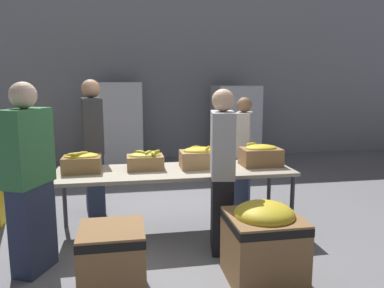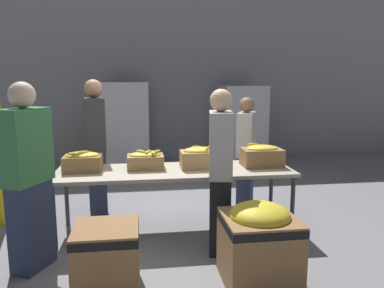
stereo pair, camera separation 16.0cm
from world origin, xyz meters
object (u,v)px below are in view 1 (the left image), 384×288
(banana_box_2, at_px, (200,157))
(volunteer_0, at_px, (243,153))
(banana_box_1, at_px, (145,160))
(pallet_stack_2, at_px, (235,125))
(donation_bin_0, at_px, (113,259))
(volunteer_3, at_px, (222,172))
(banana_box_0, at_px, (82,162))
(pallet_stack_1, at_px, (114,136))
(sorting_table, at_px, (175,174))
(volunteer_2, at_px, (93,148))
(banana_box_3, at_px, (261,155))
(pallet_stack_0, at_px, (118,126))
(volunteer_1, at_px, (29,180))
(donation_bin_1, at_px, (263,240))

(banana_box_2, height_order, volunteer_0, volunteer_0)
(banana_box_1, height_order, pallet_stack_2, pallet_stack_2)
(banana_box_1, xyz_separation_m, donation_bin_0, (-0.35, -1.37, -0.53))
(banana_box_1, distance_m, volunteer_3, 1.02)
(banana_box_2, distance_m, pallet_stack_2, 3.84)
(banana_box_0, relative_size, pallet_stack_1, 0.34)
(banana_box_1, xyz_separation_m, banana_box_2, (0.65, -0.04, 0.02))
(sorting_table, relative_size, donation_bin_0, 4.67)
(banana_box_0, height_order, volunteer_2, volunteer_2)
(banana_box_3, distance_m, pallet_stack_0, 3.98)
(volunteer_1, bearing_deg, volunteer_0, -35.12)
(donation_bin_0, relative_size, pallet_stack_1, 0.47)
(pallet_stack_1, bearing_deg, volunteer_0, -58.91)
(sorting_table, bearing_deg, banana_box_1, 163.84)
(banana_box_0, bearing_deg, donation_bin_1, -38.75)
(donation_bin_0, bearing_deg, sorting_table, 61.43)
(banana_box_0, relative_size, pallet_stack_2, 0.25)
(volunteer_2, relative_size, pallet_stack_2, 1.07)
(banana_box_0, bearing_deg, pallet_stack_0, 84.36)
(banana_box_1, bearing_deg, sorting_table, -16.16)
(volunteer_0, xyz_separation_m, donation_bin_1, (-0.44, -1.97, -0.39))
(volunteer_2, bearing_deg, volunteer_3, 36.26)
(volunteer_3, bearing_deg, volunteer_1, 104.31)
(banana_box_2, height_order, banana_box_3, banana_box_3)
(donation_bin_1, bearing_deg, donation_bin_0, -180.00)
(volunteer_1, height_order, volunteer_2, volunteer_2)
(volunteer_3, bearing_deg, volunteer_0, -15.97)
(pallet_stack_0, relative_size, pallet_stack_1, 1.39)
(banana_box_3, distance_m, pallet_stack_2, 3.62)
(banana_box_0, height_order, donation_bin_0, banana_box_0)
(sorting_table, bearing_deg, banana_box_2, 9.81)
(volunteer_2, bearing_deg, banana_box_2, 51.72)
(banana_box_1, relative_size, pallet_stack_2, 0.25)
(sorting_table, distance_m, pallet_stack_0, 3.68)
(banana_box_1, bearing_deg, donation_bin_0, -104.47)
(banana_box_0, height_order, banana_box_2, banana_box_2)
(banana_box_0, xyz_separation_m, pallet_stack_0, (0.35, 3.54, 0.00))
(sorting_table, xyz_separation_m, volunteer_0, (1.05, 0.71, 0.07))
(banana_box_0, distance_m, pallet_stack_2, 4.53)
(volunteer_1, xyz_separation_m, pallet_stack_0, (0.72, 4.33, -0.01))
(pallet_stack_2, bearing_deg, volunteer_3, -108.36)
(donation_bin_1, height_order, pallet_stack_0, pallet_stack_0)
(sorting_table, distance_m, donation_bin_0, 1.49)
(volunteer_1, distance_m, volunteer_2, 1.57)
(banana_box_3, height_order, volunteer_3, volunteer_3)
(volunteer_3, bearing_deg, banana_box_2, 18.89)
(sorting_table, height_order, volunteer_2, volunteer_2)
(banana_box_1, bearing_deg, volunteer_3, -43.08)
(volunteer_3, bearing_deg, banana_box_3, -35.13)
(volunteer_2, relative_size, donation_bin_0, 3.05)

